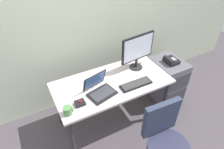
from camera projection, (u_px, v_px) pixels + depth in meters
name	position (u px, v px, depth m)	size (l,w,h in m)	color
ground_plane	(112.00, 119.00, 2.93)	(8.00, 8.00, 0.00)	#4C454B
back_wall	(86.00, 12.00, 2.56)	(6.00, 0.10, 2.80)	beige
desk	(112.00, 87.00, 2.52)	(1.48, 0.73, 0.73)	silver
file_cabinet	(166.00, 80.00, 3.11)	(0.42, 0.53, 0.69)	#5B5862
desk_phone	(171.00, 61.00, 2.86)	(0.17, 0.20, 0.09)	black
office_chair	(164.00, 146.00, 2.09)	(0.52, 0.52, 0.96)	black
monitor_main	(138.00, 50.00, 2.54)	(0.50, 0.18, 0.49)	#262628
keyboard	(136.00, 84.00, 2.42)	(0.41, 0.14, 0.03)	black
laptop	(99.00, 89.00, 2.29)	(0.37, 0.35, 0.23)	black
trackball_mouse	(80.00, 103.00, 2.16)	(0.11, 0.09, 0.07)	black
coffee_mug	(68.00, 111.00, 2.04)	(0.10, 0.09, 0.10)	#51884C
paper_notepad	(92.00, 81.00, 2.48)	(0.15, 0.21, 0.01)	white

